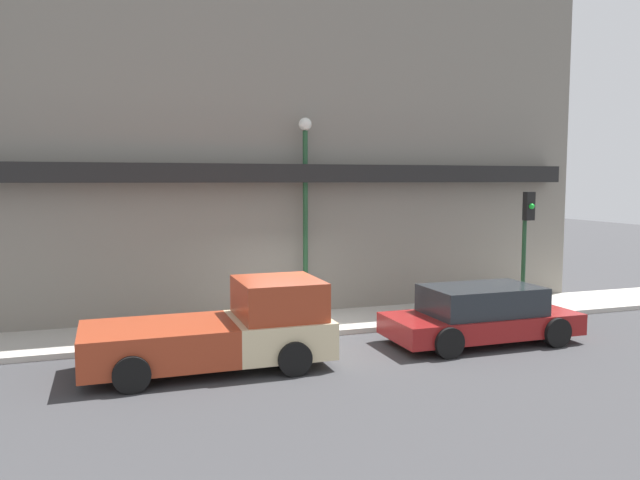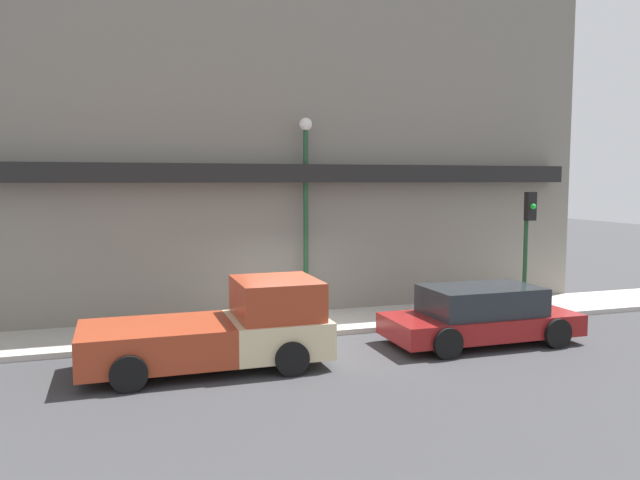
{
  "view_description": "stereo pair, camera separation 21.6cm",
  "coord_description": "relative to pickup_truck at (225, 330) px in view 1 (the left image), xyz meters",
  "views": [
    {
      "loc": [
        -4.44,
        -14.39,
        3.89
      ],
      "look_at": [
        0.82,
        0.99,
        2.34
      ],
      "focal_mm": 35.0,
      "sensor_mm": 36.0,
      "label": 1
    },
    {
      "loc": [
        -4.24,
        -14.46,
        3.89
      ],
      "look_at": [
        0.82,
        0.99,
        2.34
      ],
      "focal_mm": 35.0,
      "sensor_mm": 36.0,
      "label": 2
    }
  ],
  "objects": [
    {
      "name": "parked_car",
      "position": [
        6.19,
        -0.0,
        -0.11
      ],
      "size": [
        4.64,
        2.11,
        1.37
      ],
      "rotation": [
        0.0,
        0.0,
        -0.03
      ],
      "color": "maroon",
      "rests_on": "ground"
    },
    {
      "name": "ground_plane",
      "position": [
        2.19,
        1.7,
        -0.79
      ],
      "size": [
        80.0,
        80.0,
        0.0
      ],
      "primitive_type": "plane",
      "color": "#38383A"
    },
    {
      "name": "fire_hydrant",
      "position": [
        6.2,
        2.2,
        -0.3
      ],
      "size": [
        0.16,
        0.16,
        0.71
      ],
      "color": "red",
      "rests_on": "sidewalk"
    },
    {
      "name": "traffic_light",
      "position": [
        8.98,
        2.05,
        1.72
      ],
      "size": [
        0.28,
        0.42,
        3.44
      ],
      "color": "#1E4728",
      "rests_on": "sidewalk"
    },
    {
      "name": "sidewalk",
      "position": [
        2.19,
        2.94,
        -0.72
      ],
      "size": [
        36.0,
        2.49,
        0.14
      ],
      "color": "#B7B2A8",
      "rests_on": "ground"
    },
    {
      "name": "street_lamp",
      "position": [
        2.95,
        3.78,
        2.77
      ],
      "size": [
        0.36,
        0.36,
        5.47
      ],
      "color": "#1E4728",
      "rests_on": "sidewalk"
    },
    {
      "name": "building",
      "position": [
        2.18,
        5.66,
        4.74
      ],
      "size": [
        19.8,
        3.8,
        11.65
      ],
      "color": "gray",
      "rests_on": "ground"
    },
    {
      "name": "pickup_truck",
      "position": [
        0.0,
        0.0,
        0.0
      ],
      "size": [
        5.03,
        2.28,
        1.8
      ],
      "rotation": [
        0.0,
        0.0,
        0.0
      ],
      "color": "beige",
      "rests_on": "ground"
    }
  ]
}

